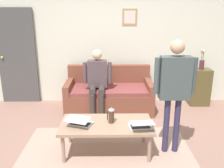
% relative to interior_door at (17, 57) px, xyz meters
% --- Properties ---
extents(ground_plane, '(7.68, 7.68, 0.00)m').
position_rel_interior_door_xyz_m(ground_plane, '(-2.10, 2.11, -1.02)').
color(ground_plane, '#966D60').
extents(area_rug, '(2.48, 1.69, 0.01)m').
position_rel_interior_door_xyz_m(area_rug, '(-1.95, 2.17, -1.02)').
color(area_rug, tan).
rests_on(area_rug, ground_plane).
extents(back_wall, '(7.04, 0.11, 2.70)m').
position_rel_interior_door_xyz_m(back_wall, '(-2.10, -0.09, 0.33)').
color(back_wall, silver).
rests_on(back_wall, ground_plane).
extents(interior_door, '(0.82, 0.09, 2.05)m').
position_rel_interior_door_xyz_m(interior_door, '(0.00, 0.00, 0.00)').
color(interior_door, '#4C4B4D').
rests_on(interior_door, ground_plane).
extents(couch, '(1.74, 0.85, 0.88)m').
position_rel_interior_door_xyz_m(couch, '(-1.99, 0.48, -0.72)').
color(couch, brown).
rests_on(couch, ground_plane).
extents(coffee_table, '(1.30, 0.67, 0.46)m').
position_rel_interior_door_xyz_m(coffee_table, '(-1.95, 2.07, -0.61)').
color(coffee_table, '#A17F67').
rests_on(coffee_table, ground_plane).
extents(laptop_left, '(0.34, 0.37, 0.13)m').
position_rel_interior_door_xyz_m(laptop_left, '(-2.42, 2.23, -0.52)').
color(laptop_left, silver).
rests_on(laptop_left, coffee_table).
extents(laptop_center, '(0.41, 0.40, 0.13)m').
position_rel_interior_door_xyz_m(laptop_center, '(-1.58, 2.12, -0.53)').
color(laptop_center, silver).
rests_on(laptop_center, coffee_table).
extents(french_press, '(0.10, 0.08, 0.23)m').
position_rel_interior_door_xyz_m(french_press, '(-2.02, 2.05, -0.47)').
color(french_press, '#4C3323').
rests_on(french_press, coffee_table).
extents(side_shelf, '(0.42, 0.32, 0.79)m').
position_rel_interior_door_xyz_m(side_shelf, '(-3.95, 0.22, -0.63)').
color(side_shelf, brown).
rests_on(side_shelf, ground_plane).
extents(flower_vase, '(0.10, 0.11, 0.42)m').
position_rel_interior_door_xyz_m(flower_vase, '(-3.95, 0.22, -0.09)').
color(flower_vase, '#572935').
rests_on(flower_vase, side_shelf).
extents(person_standing, '(0.57, 0.19, 1.63)m').
position_rel_interior_door_xyz_m(person_standing, '(-2.88, 2.07, 0.02)').
color(person_standing, '#322E4D').
rests_on(person_standing, ground_plane).
extents(person_seated, '(0.55, 0.51, 1.28)m').
position_rel_interior_door_xyz_m(person_seated, '(-1.76, 0.70, -0.30)').
color(person_seated, '#3D3434').
rests_on(person_seated, ground_plane).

